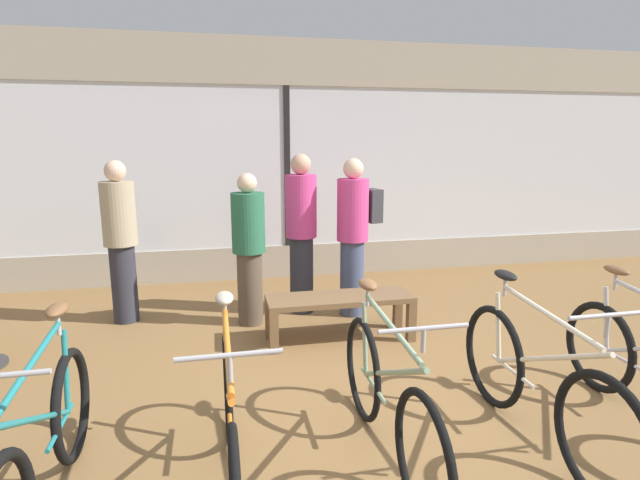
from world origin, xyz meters
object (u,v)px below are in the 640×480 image
(bicycle_far_left, at_px, (44,450))
(customer_mid_floor, at_px, (354,232))
(bicycle_center, at_px, (387,399))
(display_bench, at_px, (340,304))
(customer_near_rack, at_px, (301,230))
(customer_by_window, at_px, (121,239))
(customer_near_bench, at_px, (249,247))
(bicycle_left, at_px, (230,425))
(bicycle_right, at_px, (538,385))

(bicycle_far_left, xyz_separation_m, customer_mid_floor, (2.36, 2.60, 0.55))
(bicycle_center, xyz_separation_m, display_bench, (0.18, 1.85, -0.03))
(customer_near_rack, height_order, customer_by_window, customer_near_rack)
(bicycle_far_left, height_order, customer_by_window, customer_by_window)
(display_bench, height_order, customer_near_bench, customer_near_bench)
(bicycle_far_left, xyz_separation_m, bicycle_left, (0.93, 0.02, 0.01))
(customer_near_rack, bearing_deg, bicycle_left, -107.70)
(customer_by_window, distance_m, customer_near_bench, 1.34)
(display_bench, bearing_deg, bicycle_far_left, -136.63)
(bicycle_center, bearing_deg, display_bench, 84.34)
(bicycle_far_left, relative_size, customer_by_window, 1.01)
(display_bench, bearing_deg, bicycle_left, -120.12)
(customer_by_window, relative_size, customer_mid_floor, 0.99)
(bicycle_left, bearing_deg, bicycle_center, 3.52)
(bicycle_center, xyz_separation_m, customer_by_window, (-1.92, 2.82, 0.50))
(bicycle_left, distance_m, bicycle_center, 0.92)
(bicycle_center, distance_m, display_bench, 1.86)
(bicycle_center, height_order, customer_near_bench, customer_near_bench)
(customer_near_rack, bearing_deg, customer_by_window, 177.00)
(customer_mid_floor, bearing_deg, bicycle_far_left, -132.25)
(customer_mid_floor, bearing_deg, display_bench, -115.69)
(bicycle_far_left, distance_m, bicycle_center, 1.85)
(bicycle_left, distance_m, customer_near_bench, 2.58)
(display_bench, bearing_deg, customer_by_window, 155.22)
(bicycle_far_left, height_order, customer_near_rack, customer_near_rack)
(bicycle_center, bearing_deg, customer_near_bench, 104.20)
(customer_mid_floor, bearing_deg, customer_by_window, 173.06)
(bicycle_left, relative_size, bicycle_center, 1.00)
(bicycle_far_left, bearing_deg, bicycle_right, 0.57)
(bicycle_right, height_order, customer_near_bench, customer_near_bench)
(bicycle_far_left, relative_size, customer_near_bench, 1.09)
(bicycle_far_left, relative_size, customer_mid_floor, 1.01)
(display_bench, xyz_separation_m, customer_by_window, (-2.10, 0.97, 0.53))
(bicycle_far_left, relative_size, bicycle_left, 0.99)
(display_bench, relative_size, customer_near_rack, 0.80)
(display_bench, relative_size, customer_by_window, 0.82)
(bicycle_far_left, height_order, bicycle_right, bicycle_right)
(customer_near_bench, bearing_deg, customer_mid_floor, 2.48)
(bicycle_center, bearing_deg, bicycle_far_left, -177.70)
(bicycle_far_left, bearing_deg, customer_near_bench, 64.33)
(bicycle_left, distance_m, customer_by_window, 3.09)
(bicycle_center, height_order, customer_mid_floor, customer_mid_floor)
(bicycle_right, bearing_deg, customer_by_window, 135.35)
(bicycle_center, xyz_separation_m, customer_near_rack, (-0.04, 2.72, 0.53))
(bicycle_right, xyz_separation_m, customer_by_window, (-2.90, 2.86, 0.49))
(bicycle_right, relative_size, display_bench, 1.28)
(bicycle_left, height_order, customer_near_rack, customer_near_rack)
(customer_by_window, bearing_deg, bicycle_center, -55.70)
(bicycle_left, relative_size, customer_near_rack, 0.99)
(bicycle_far_left, height_order, bicycle_left, bicycle_far_left)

